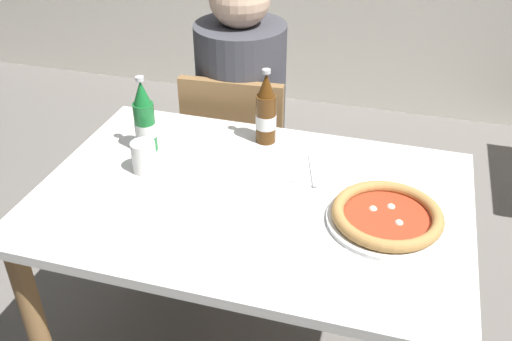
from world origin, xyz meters
TOP-DOWN VIEW (x-y plane):
  - dining_table_main at (0.00, 0.00)m, footprint 1.20×0.80m
  - chair_behind_table at (-0.23, 0.61)m, footprint 0.43×0.43m
  - diner_seated at (-0.24, 0.66)m, footprint 0.34×0.34m
  - pizza_margherita_near at (0.37, -0.02)m, footprint 0.31×0.31m
  - beer_bottle_left at (-0.04, 0.30)m, footprint 0.07×0.07m
  - beer_bottle_center at (-0.38, 0.15)m, footprint 0.07×0.07m
  - napkin_with_cutlery at (0.12, 0.17)m, footprint 0.20×0.20m
  - paper_cup at (-0.34, 0.03)m, footprint 0.07×0.07m

SIDE VIEW (x-z plane):
  - chair_behind_table at x=-0.23m, z-range 0.06..0.91m
  - diner_seated at x=-0.24m, z-range -0.02..1.19m
  - dining_table_main at x=0.00m, z-range 0.26..1.01m
  - napkin_with_cutlery at x=0.12m, z-range 0.75..0.76m
  - pizza_margherita_near at x=0.37m, z-range 0.75..0.79m
  - paper_cup at x=-0.34m, z-range 0.75..0.84m
  - beer_bottle_left at x=-0.04m, z-range 0.73..0.98m
  - beer_bottle_center at x=-0.38m, z-range 0.73..0.98m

